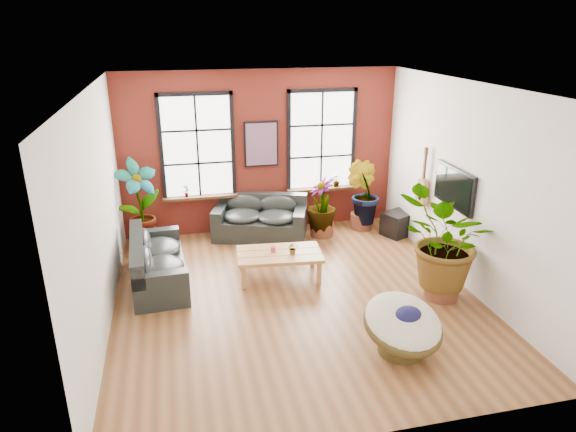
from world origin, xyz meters
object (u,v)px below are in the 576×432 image
object	(u,v)px
sofa_back	(260,219)
papasan_chair	(403,325)
sofa_left	(155,263)
coffee_table	(279,255)

from	to	relation	value
sofa_back	papasan_chair	size ratio (longest dim) A/B	1.53
sofa_left	coffee_table	distance (m)	2.22
sofa_back	coffee_table	bearing A→B (deg)	-71.44
sofa_left	papasan_chair	xyz separation A→B (m)	(3.40, -2.92, 0.05)
sofa_left	papasan_chair	size ratio (longest dim) A/B	1.55
sofa_back	papasan_chair	world-z (taller)	sofa_back
sofa_back	sofa_left	distance (m)	2.77
sofa_back	coffee_table	world-z (taller)	sofa_back
sofa_back	papasan_chair	xyz separation A→B (m)	(1.21, -4.60, 0.03)
sofa_left	coffee_table	size ratio (longest dim) A/B	1.38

